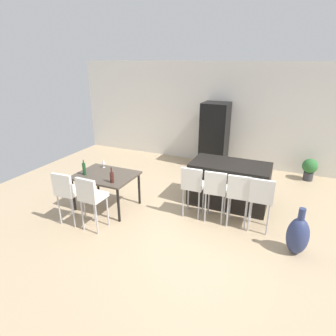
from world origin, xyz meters
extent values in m
plane|color=tan|center=(0.00, 0.00, 0.00)|extent=(10.00, 10.00, 0.00)
cube|color=silver|center=(0.00, 3.18, 1.45)|extent=(10.00, 0.12, 2.90)
cube|color=black|center=(0.48, 0.63, 0.46)|extent=(1.62, 0.87, 0.92)
cube|color=silver|center=(-0.06, -0.13, 0.65)|extent=(0.41, 0.41, 0.08)
cube|color=silver|center=(-0.06, -0.30, 0.87)|extent=(0.40, 0.07, 0.36)
cylinder|color=#B2B2B7|center=(-0.22, 0.03, 0.30)|extent=(0.03, 0.03, 0.61)
cylinder|color=#B2B2B7|center=(0.10, 0.04, 0.30)|extent=(0.03, 0.03, 0.61)
cylinder|color=#B2B2B7|center=(-0.22, -0.29, 0.30)|extent=(0.03, 0.03, 0.61)
cylinder|color=#B2B2B7|center=(0.10, -0.28, 0.30)|extent=(0.03, 0.03, 0.61)
cube|color=silver|center=(0.39, -0.13, 0.65)|extent=(0.43, 0.43, 0.08)
cube|color=silver|center=(0.40, -0.30, 0.87)|extent=(0.40, 0.09, 0.36)
cylinder|color=#B2B2B7|center=(0.22, 0.02, 0.30)|extent=(0.03, 0.03, 0.61)
cylinder|color=#B2B2B7|center=(0.53, 0.05, 0.30)|extent=(0.03, 0.03, 0.61)
cylinder|color=#B2B2B7|center=(0.24, -0.30, 0.30)|extent=(0.03, 0.03, 0.61)
cylinder|color=#B2B2B7|center=(0.56, -0.27, 0.30)|extent=(0.03, 0.03, 0.61)
cube|color=silver|center=(0.81, -0.13, 0.65)|extent=(0.43, 0.43, 0.08)
cube|color=silver|center=(0.83, -0.30, 0.87)|extent=(0.40, 0.09, 0.36)
cylinder|color=#B2B2B7|center=(0.64, 0.02, 0.30)|extent=(0.03, 0.03, 0.61)
cylinder|color=#B2B2B7|center=(0.96, 0.05, 0.30)|extent=(0.03, 0.03, 0.61)
cylinder|color=#B2B2B7|center=(0.67, -0.30, 0.30)|extent=(0.03, 0.03, 0.61)
cylinder|color=#B2B2B7|center=(0.99, -0.27, 0.30)|extent=(0.03, 0.03, 0.61)
cube|color=silver|center=(1.21, -0.13, 0.65)|extent=(0.41, 0.41, 0.08)
cube|color=silver|center=(1.22, -0.30, 0.87)|extent=(0.40, 0.07, 0.36)
cylinder|color=#B2B2B7|center=(1.04, 0.03, 0.30)|extent=(0.03, 0.03, 0.61)
cylinder|color=#B2B2B7|center=(1.36, 0.04, 0.30)|extent=(0.03, 0.03, 0.61)
cylinder|color=#B2B2B7|center=(1.06, -0.29, 0.30)|extent=(0.03, 0.03, 0.61)
cylinder|color=#B2B2B7|center=(1.37, -0.28, 0.30)|extent=(0.03, 0.03, 0.61)
cube|color=#4C4238|center=(-1.82, -0.56, 0.72)|extent=(1.21, 0.92, 0.04)
cylinder|color=black|center=(-2.36, -0.16, 0.35)|extent=(0.05, 0.05, 0.70)
cylinder|color=black|center=(-1.27, -0.16, 0.35)|extent=(0.05, 0.05, 0.70)
cylinder|color=black|center=(-2.36, -0.96, 0.35)|extent=(0.05, 0.05, 0.70)
cylinder|color=black|center=(-1.27, -0.96, 0.35)|extent=(0.05, 0.05, 0.70)
cube|color=silver|center=(-2.09, -1.32, 0.65)|extent=(0.42, 0.42, 0.08)
cube|color=silver|center=(-2.08, -1.49, 0.87)|extent=(0.40, 0.08, 0.36)
cylinder|color=#B2B2B7|center=(-2.26, -1.17, 0.30)|extent=(0.03, 0.03, 0.61)
cylinder|color=#B2B2B7|center=(-1.94, -1.15, 0.30)|extent=(0.03, 0.03, 0.61)
cylinder|color=#B2B2B7|center=(-2.24, -1.49, 0.30)|extent=(0.03, 0.03, 0.61)
cylinder|color=#B2B2B7|center=(-1.92, -1.47, 0.30)|extent=(0.03, 0.03, 0.61)
cube|color=silver|center=(-1.54, -1.32, 0.65)|extent=(0.41, 0.41, 0.08)
cube|color=silver|center=(-1.55, -1.49, 0.87)|extent=(0.40, 0.07, 0.36)
cylinder|color=#B2B2B7|center=(-1.70, -1.15, 0.30)|extent=(0.03, 0.03, 0.61)
cylinder|color=#B2B2B7|center=(-1.38, -1.16, 0.30)|extent=(0.03, 0.03, 0.61)
cylinder|color=#B2B2B7|center=(-1.71, -1.47, 0.30)|extent=(0.03, 0.03, 0.61)
cylinder|color=#B2B2B7|center=(-1.39, -1.48, 0.30)|extent=(0.03, 0.03, 0.61)
cylinder|color=#471E19|center=(-1.47, -0.83, 0.84)|extent=(0.08, 0.08, 0.20)
cylinder|color=#471E19|center=(-1.47, -0.83, 0.99)|extent=(0.03, 0.03, 0.10)
cylinder|color=#194723|center=(-2.20, -0.74, 0.86)|extent=(0.07, 0.07, 0.25)
cylinder|color=#194723|center=(-2.20, -0.74, 1.02)|extent=(0.02, 0.02, 0.07)
cylinder|color=silver|center=(-2.09, -0.24, 0.74)|extent=(0.06, 0.06, 0.00)
cylinder|color=silver|center=(-2.09, -0.24, 0.78)|extent=(0.01, 0.01, 0.08)
cone|color=silver|center=(-2.09, -0.24, 0.87)|extent=(0.07, 0.07, 0.09)
cube|color=black|center=(-0.44, 2.74, 0.92)|extent=(0.72, 0.68, 1.84)
ellipsoid|color=navy|center=(1.86, -0.61, 0.32)|extent=(0.34, 0.34, 0.64)
cylinder|color=navy|center=(1.86, -0.61, 0.71)|extent=(0.10, 0.10, 0.20)
cylinder|color=#38383D|center=(2.10, 2.73, 0.11)|extent=(0.24, 0.24, 0.22)
sphere|color=#2D6B33|center=(2.10, 2.73, 0.39)|extent=(0.37, 0.37, 0.37)
camera|label=1|loc=(1.51, -4.91, 2.94)|focal=30.18mm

